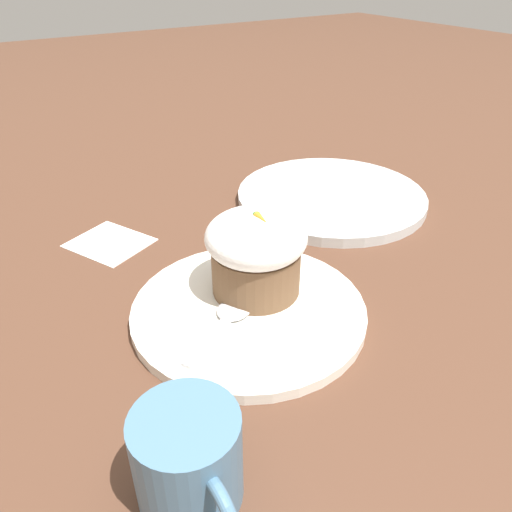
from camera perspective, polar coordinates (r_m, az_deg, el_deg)
ground_plane at (r=0.53m, az=-0.84°, el=-6.74°), size 4.00×4.00×0.00m
dessert_plate at (r=0.52m, az=-0.84°, el=-6.24°), size 0.24×0.24×0.01m
carrot_cake at (r=0.52m, az=0.00°, el=0.52°), size 0.11×0.11×0.10m
spoon at (r=0.50m, az=-3.05°, el=-6.89°), size 0.07×0.11×0.01m
coffee_cup at (r=0.36m, az=-7.64°, el=-22.16°), size 0.10×0.07×0.08m
side_plate at (r=0.77m, az=8.57°, el=6.75°), size 0.28×0.28×0.01m
paper_napkin at (r=0.68m, az=-16.38°, el=1.49°), size 0.12×0.11×0.00m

